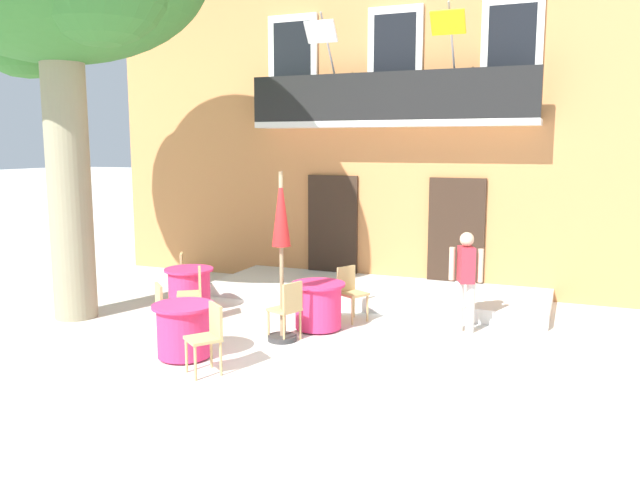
% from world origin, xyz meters
% --- Properties ---
extents(ground_plane, '(120.00, 120.00, 0.00)m').
position_xyz_m(ground_plane, '(0.00, 0.00, 0.00)').
color(ground_plane, silver).
extents(building_facade, '(13.00, 5.09, 7.50)m').
position_xyz_m(building_facade, '(0.48, 6.99, 3.75)').
color(building_facade, '#CC844C').
rests_on(building_facade, ground).
extents(entrance_step_platform, '(6.31, 2.06, 0.25)m').
position_xyz_m(entrance_step_platform, '(0.47, 3.97, 0.12)').
color(entrance_step_platform, silver).
rests_on(entrance_step_platform, ground).
extents(cafe_table_near_tree, '(0.86, 0.86, 0.76)m').
position_xyz_m(cafe_table_near_tree, '(-1.01, -0.29, 0.39)').
color(cafe_table_near_tree, '#E52D66').
rests_on(cafe_table_near_tree, ground).
extents(cafe_chair_near_tree_0, '(0.56, 0.56, 0.91)m').
position_xyz_m(cafe_chair_near_tree_0, '(-1.62, 0.16, 0.53)').
color(cafe_chair_near_tree_0, tan).
rests_on(cafe_chair_near_tree_0, ground).
extents(cafe_chair_near_tree_1, '(0.56, 0.56, 0.91)m').
position_xyz_m(cafe_chair_near_tree_1, '(-0.36, -0.68, 0.53)').
color(cafe_chair_near_tree_1, tan).
rests_on(cafe_chair_near_tree_1, ground).
extents(cafe_table_middle, '(0.86, 0.86, 0.76)m').
position_xyz_m(cafe_table_middle, '(-2.39, 1.90, 0.39)').
color(cafe_table_middle, '#E52D66').
rests_on(cafe_table_middle, ground).
extents(cafe_chair_middle_0, '(0.55, 0.55, 0.91)m').
position_xyz_m(cafe_chair_middle_0, '(-1.91, 1.32, 0.53)').
color(cafe_chair_middle_0, tan).
rests_on(cafe_chair_middle_0, ground).
extents(cafe_chair_middle_1, '(0.55, 0.55, 0.91)m').
position_xyz_m(cafe_chair_middle_1, '(-2.83, 2.51, 0.53)').
color(cafe_chair_middle_1, tan).
rests_on(cafe_chair_middle_1, ground).
extents(cafe_table_front, '(0.86, 0.86, 0.76)m').
position_xyz_m(cafe_table_front, '(0.20, 1.67, 0.39)').
color(cafe_table_front, '#E52D66').
rests_on(cafe_table_front, ground).
extents(cafe_chair_front_0, '(0.52, 0.52, 0.91)m').
position_xyz_m(cafe_chair_front_0, '(-0.00, 0.95, 0.53)').
color(cafe_chair_front_0, tan).
rests_on(cafe_chair_front_0, ground).
extents(cafe_chair_front_1, '(0.54, 0.54, 0.91)m').
position_xyz_m(cafe_chair_front_1, '(0.49, 2.37, 0.53)').
color(cafe_chair_front_1, tan).
rests_on(cafe_chair_front_1, ground).
extents(cafe_umbrella, '(0.44, 0.44, 2.55)m').
position_xyz_m(cafe_umbrella, '(-0.08, 0.92, 1.67)').
color(cafe_umbrella, '#997A56').
rests_on(cafe_umbrella, ground).
extents(pedestrian_near_entrance, '(0.53, 0.40, 1.59)m').
position_xyz_m(pedestrian_near_entrance, '(2.39, 2.42, 0.90)').
color(pedestrian_near_entrance, silver).
rests_on(pedestrian_near_entrance, ground).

